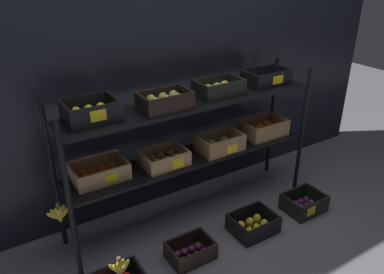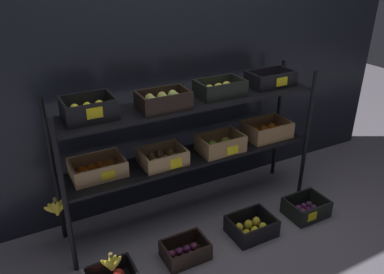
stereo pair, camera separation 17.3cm
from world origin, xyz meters
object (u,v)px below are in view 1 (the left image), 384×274
crate_ground_plum (191,252)px  crate_ground_right_plum (304,204)px  banana_bunch_loose (120,268)px  display_rack (191,128)px  crate_ground_lemon (253,225)px

crate_ground_plum → crate_ground_right_plum: crate_ground_right_plum is taller
crate_ground_plum → banana_bunch_loose: 0.52m
display_rack → crate_ground_lemon: display_rack is taller
banana_bunch_loose → crate_ground_right_plum: bearing=-0.4°
crate_ground_plum → crate_ground_lemon: 0.53m
display_rack → crate_ground_lemon: 0.85m
crate_ground_right_plum → banana_bunch_loose: bearing=179.6°
crate_ground_lemon → crate_ground_right_plum: (0.51, -0.02, -0.00)m
banana_bunch_loose → crate_ground_lemon: bearing=0.3°
display_rack → crate_ground_right_plum: bearing=-29.6°
crate_ground_plum → crate_ground_right_plum: 1.04m
display_rack → crate_ground_plum: 0.84m
crate_ground_lemon → display_rack: bearing=122.3°
crate_ground_lemon → banana_bunch_loose: bearing=-179.7°
display_rack → crate_ground_plum: display_rack is taller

